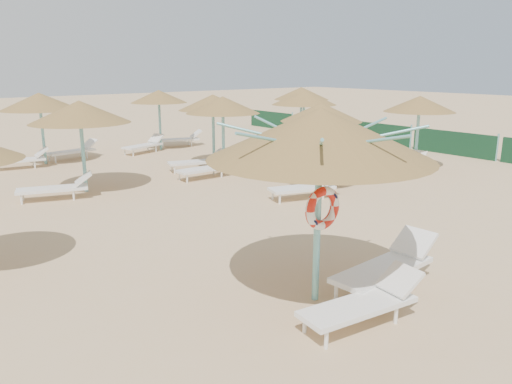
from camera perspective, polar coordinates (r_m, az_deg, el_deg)
ground at (r=8.60m, az=8.19°, el=-11.42°), size 120.00×120.00×0.00m
main_palapa at (r=7.60m, az=7.35°, el=6.55°), size 3.47×3.47×3.11m
lounger_main_a at (r=7.65m, az=12.35°, el=-12.19°), size 2.04×0.84×0.72m
lounger_main_b at (r=8.92m, az=14.85°, el=-8.08°), size 2.28×0.79×0.82m
palapa_field at (r=18.01m, az=-9.56°, el=9.57°), size 21.54×13.79×2.73m
windbreak_fence at (r=25.11m, az=13.75°, el=6.50°), size 0.08×19.84×1.10m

